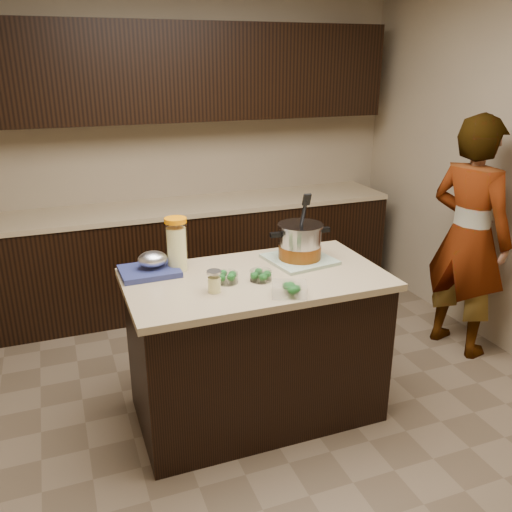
{
  "coord_description": "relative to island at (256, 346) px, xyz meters",
  "views": [
    {
      "loc": [
        -1.0,
        -2.64,
        2.05
      ],
      "look_at": [
        0.0,
        0.0,
        1.02
      ],
      "focal_mm": 38.0,
      "sensor_mm": 36.0,
      "label": 1
    }
  ],
  "objects": [
    {
      "name": "blue_tray",
      "position": [
        -0.55,
        0.24,
        0.49
      ],
      "size": [
        0.33,
        0.27,
        0.12
      ],
      "rotation": [
        0.0,
        0.0,
        0.03
      ],
      "color": "navy",
      "rests_on": "island"
    },
    {
      "name": "back_cabinets",
      "position": [
        0.0,
        1.74,
        0.49
      ],
      "size": [
        3.6,
        0.63,
        2.33
      ],
      "color": "black",
      "rests_on": "ground"
    },
    {
      "name": "broccoli_tub_rect",
      "position": [
        0.07,
        -0.31,
        0.48
      ],
      "size": [
        0.22,
        0.19,
        0.07
      ],
      "rotation": [
        0.0,
        0.0,
        -0.39
      ],
      "color": "silver",
      "rests_on": "island"
    },
    {
      "name": "stock_pot",
      "position": [
        0.33,
        0.13,
        0.56
      ],
      "size": [
        0.38,
        0.28,
        0.38
      ],
      "rotation": [
        0.0,
        0.0,
        -0.04
      ],
      "color": "#B7B7BC",
      "rests_on": "dish_towel"
    },
    {
      "name": "island",
      "position": [
        0.0,
        0.0,
        0.0
      ],
      "size": [
        1.46,
        0.81,
        0.9
      ],
      "color": "black",
      "rests_on": "ground"
    },
    {
      "name": "mason_jar",
      "position": [
        -0.28,
        -0.13,
        0.5
      ],
      "size": [
        0.1,
        0.1,
        0.13
      ],
      "rotation": [
        0.0,
        0.0,
        -0.42
      ],
      "color": "#F1EB93",
      "rests_on": "island"
    },
    {
      "name": "broccoli_tub_right",
      "position": [
        0.0,
        -0.07,
        0.47
      ],
      "size": [
        0.15,
        0.15,
        0.06
      ],
      "rotation": [
        0.0,
        0.0,
        -0.33
      ],
      "color": "silver",
      "rests_on": "island"
    },
    {
      "name": "room_shell",
      "position": [
        0.0,
        0.0,
        1.26
      ],
      "size": [
        4.04,
        4.04,
        2.72
      ],
      "color": "tan",
      "rests_on": "ground"
    },
    {
      "name": "broccoli_tub_left",
      "position": [
        -0.18,
        -0.03,
        0.47
      ],
      "size": [
        0.12,
        0.12,
        0.06
      ],
      "rotation": [
        0.0,
        0.0,
        0.02
      ],
      "color": "silver",
      "rests_on": "island"
    },
    {
      "name": "lemonade_pitcher",
      "position": [
        -0.39,
        0.25,
        0.59
      ],
      "size": [
        0.16,
        0.16,
        0.31
      ],
      "rotation": [
        0.0,
        0.0,
        -0.29
      ],
      "color": "#F1EB93",
      "rests_on": "island"
    },
    {
      "name": "ground_plane",
      "position": [
        0.0,
        0.0,
        -0.45
      ],
      "size": [
        4.0,
        4.0,
        0.0
      ],
      "primitive_type": "plane",
      "color": "brown",
      "rests_on": "ground"
    },
    {
      "name": "person",
      "position": [
        1.7,
        0.23,
        0.41
      ],
      "size": [
        0.56,
        0.71,
        1.72
      ],
      "primitive_type": "imported",
      "rotation": [
        0.0,
        0.0,
        1.82
      ],
      "color": "gray",
      "rests_on": "ground"
    },
    {
      "name": "dish_towel",
      "position": [
        0.33,
        0.13,
        0.46
      ],
      "size": [
        0.41,
        0.41,
        0.02
      ],
      "primitive_type": "cube",
      "rotation": [
        0.0,
        0.0,
        0.15
      ],
      "color": "#5A865A",
      "rests_on": "island"
    }
  ]
}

